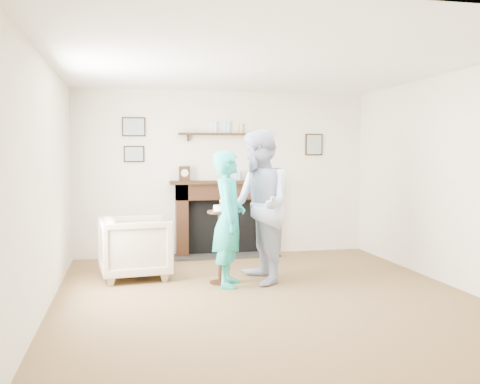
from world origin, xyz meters
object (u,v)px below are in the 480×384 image
object	(u,v)px
armchair	(136,278)
man	(259,283)
pedestal_table	(220,232)
woman	(229,285)

from	to	relation	value
armchair	man	size ratio (longest dim) A/B	0.46
armchair	pedestal_table	distance (m)	1.27
armchair	woman	bearing A→B (deg)	-127.86
armchair	man	xyz separation A→B (m)	(1.45, -0.57, 0.00)
armchair	woman	distance (m)	1.25
man	pedestal_table	world-z (taller)	pedestal_table
armchair	pedestal_table	xyz separation A→B (m)	(0.99, -0.51, 0.62)
armchair	woman	world-z (taller)	woman
man	pedestal_table	xyz separation A→B (m)	(-0.46, 0.06, 0.62)
man	woman	world-z (taller)	man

